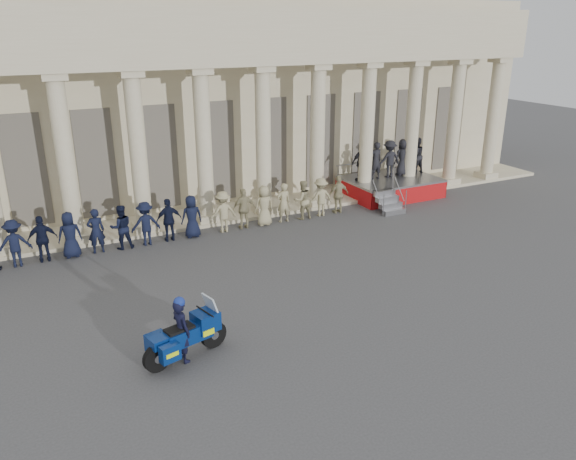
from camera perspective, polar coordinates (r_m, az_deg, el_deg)
The scene contains 6 objects.
ground at distance 16.41m, azimuth -3.26°, elevation -8.44°, with size 90.00×90.00×0.00m, color #3D3D3F.
building at distance 28.76m, azimuth -15.63°, elevation 12.84°, with size 40.00×12.50×9.00m.
officer_rank at distance 21.48m, azimuth -16.98°, elevation 0.22°, with size 19.98×0.64×1.68m.
reviewing_stand at distance 27.52m, azimuth 10.51°, elevation 6.41°, with size 4.34×4.14×2.66m.
motorcycle at distance 14.29m, azimuth -10.30°, elevation -10.47°, with size 2.30×1.20×1.50m.
rider at distance 14.12m, azimuth -10.80°, elevation -9.87°, with size 0.54×0.68×1.74m.
Camera 1 is at (-5.64, -13.26, 7.86)m, focal length 35.00 mm.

